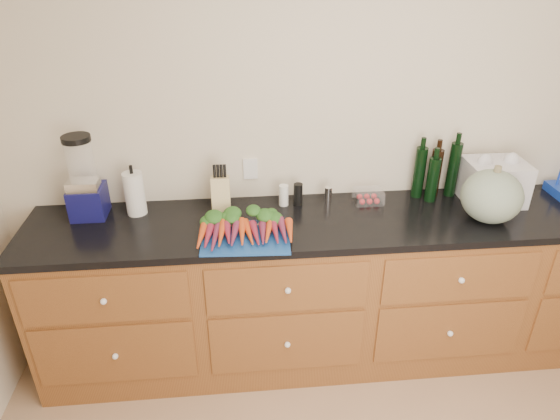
{
  "coord_description": "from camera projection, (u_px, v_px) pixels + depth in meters",
  "views": [
    {
      "loc": [
        -0.68,
        -1.01,
        2.26
      ],
      "look_at": [
        -0.47,
        1.2,
        1.06
      ],
      "focal_mm": 32.0,
      "sensor_mm": 36.0,
      "label": 1
    }
  ],
  "objects": [
    {
      "name": "grinder_pepper",
      "position": [
        298.0,
        194.0,
        2.8
      ],
      "size": [
        0.05,
        0.05,
        0.13
      ],
      "primitive_type": "cylinder",
      "color": "black",
      "rests_on": "countertop"
    },
    {
      "name": "grinder_salt",
      "position": [
        284.0,
        195.0,
        2.8
      ],
      "size": [
        0.05,
        0.05,
        0.12
      ],
      "primitive_type": "cylinder",
      "color": "white",
      "rests_on": "countertop"
    },
    {
      "name": "knife_block",
      "position": [
        221.0,
        195.0,
        2.72
      ],
      "size": [
        0.1,
        0.1,
        0.2
      ],
      "primitive_type": "cube",
      "color": "tan",
      "rests_on": "countertop"
    },
    {
      "name": "bottles",
      "position": [
        435.0,
        173.0,
        2.86
      ],
      "size": [
        0.27,
        0.14,
        0.32
      ],
      "color": "black",
      "rests_on": "countertop"
    },
    {
      "name": "cabinets",
      "position": [
        358.0,
        290.0,
        2.93
      ],
      "size": [
        3.6,
        0.64,
        0.9
      ],
      "color": "brown",
      "rests_on": "ground"
    },
    {
      "name": "countertop",
      "position": [
        364.0,
        220.0,
        2.71
      ],
      "size": [
        3.64,
        0.62,
        0.04
      ],
      "primitive_type": "cube",
      "color": "black",
      "rests_on": "cabinets"
    },
    {
      "name": "carrots",
      "position": [
        245.0,
        228.0,
        2.53
      ],
      "size": [
        0.48,
        0.33,
        0.06
      ],
      "color": "#D44819",
      "rests_on": "cutting_board"
    },
    {
      "name": "paper_towel",
      "position": [
        135.0,
        194.0,
        2.68
      ],
      "size": [
        0.11,
        0.11,
        0.24
      ],
      "primitive_type": "cylinder",
      "color": "white",
      "rests_on": "countertop"
    },
    {
      "name": "cutting_board",
      "position": [
        246.0,
        237.0,
        2.51
      ],
      "size": [
        0.45,
        0.35,
        0.01
      ],
      "primitive_type": "cube",
      "rotation": [
        0.0,
        0.0,
        -0.06
      ],
      "color": "#174795",
      "rests_on": "countertop"
    },
    {
      "name": "canister_chrome",
      "position": [
        328.0,
        195.0,
        2.82
      ],
      "size": [
        0.04,
        0.04,
        0.1
      ],
      "primitive_type": "cylinder",
      "color": "white",
      "rests_on": "countertop"
    },
    {
      "name": "blender_appliance",
      "position": [
        85.0,
        182.0,
        2.62
      ],
      "size": [
        0.18,
        0.18,
        0.46
      ],
      "color": "#10104D",
      "rests_on": "countertop"
    },
    {
      "name": "squash",
      "position": [
        492.0,
        196.0,
        2.61
      ],
      "size": [
        0.31,
        0.31,
        0.28
      ],
      "primitive_type": "ellipsoid",
      "color": "slate",
      "rests_on": "countertop"
    },
    {
      "name": "wall_back",
      "position": [
        355.0,
        133.0,
        2.82
      ],
      "size": [
        4.1,
        0.05,
        2.6
      ],
      "primitive_type": "cube",
      "color": "beige",
      "rests_on": "ground"
    },
    {
      "name": "tomato_box",
      "position": [
        368.0,
        196.0,
        2.84
      ],
      "size": [
        0.16,
        0.13,
        0.07
      ],
      "primitive_type": "cube",
      "color": "white",
      "rests_on": "countertop"
    },
    {
      "name": "grocery_bag",
      "position": [
        494.0,
        182.0,
        2.82
      ],
      "size": [
        0.33,
        0.27,
        0.24
      ],
      "primitive_type": null,
      "rotation": [
        0.0,
        0.0,
        -0.02
      ],
      "color": "white",
      "rests_on": "countertop"
    }
  ]
}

